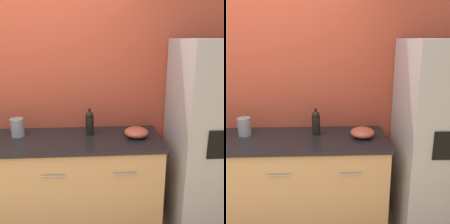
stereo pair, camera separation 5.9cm
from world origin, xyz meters
TOP-DOWN VIEW (x-y plane):
  - wall_back at (0.00, 1.22)m, footprint 10.00×0.05m
  - counter_unit at (0.13, 0.88)m, footprint 2.58×0.64m
  - refrigerator at (1.97, 0.81)m, footprint 0.86×0.78m
  - wine_bottle at (0.75, 0.97)m, footprint 0.08×0.08m
  - steel_canister at (0.06, 0.97)m, footprint 0.13×0.13m
  - mixing_bowl at (1.19, 0.87)m, footprint 0.23×0.23m

SIDE VIEW (x-z plane):
  - counter_unit at x=0.13m, z-range 0.01..0.92m
  - refrigerator at x=1.97m, z-range 0.00..1.82m
  - mixing_bowl at x=1.19m, z-range 0.91..1.01m
  - steel_canister at x=0.06m, z-range 0.91..1.10m
  - wine_bottle at x=0.75m, z-range 0.91..1.17m
  - wall_back at x=0.00m, z-range 0.00..2.60m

